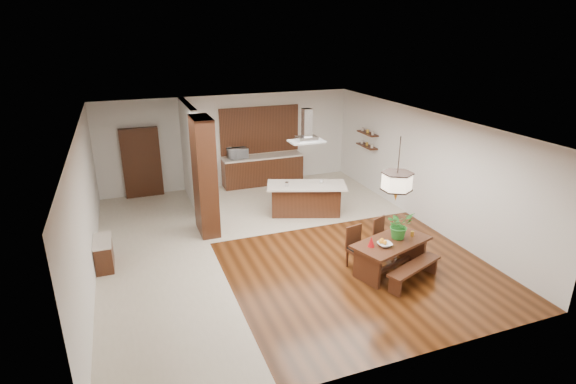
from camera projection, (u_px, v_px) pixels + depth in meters
name	position (u px, v px, depth m)	size (l,w,h in m)	color
room_shell	(275.00, 160.00, 10.02)	(9.00, 9.04, 2.92)	#371A0A
tile_hallway	(158.00, 262.00, 9.82)	(2.50, 9.00, 0.01)	beige
tile_kitchen	(288.00, 200.00, 13.33)	(5.50, 4.00, 0.01)	beige
soffit_band	(275.00, 123.00, 9.73)	(8.00, 9.00, 0.02)	#36190D
partition_pier	(205.00, 177.00, 10.82)	(0.45, 1.00, 2.90)	black
partition_stub	(191.00, 155.00, 12.66)	(0.18, 2.40, 2.90)	silver
hallway_console	(104.00, 254.00, 9.54)	(0.37, 0.88, 0.63)	black
hallway_doorway	(142.00, 163.00, 13.34)	(1.10, 0.20, 2.10)	black
rear_counter	(263.00, 170.00, 14.58)	(2.60, 0.62, 0.95)	black
kitchen_window	(260.00, 130.00, 14.37)	(2.60, 0.08, 1.50)	brown
shelf_lower	(367.00, 146.00, 13.81)	(0.26, 0.90, 0.04)	black
shelf_upper	(368.00, 133.00, 13.67)	(0.26, 0.90, 0.04)	black
dining_table	(391.00, 249.00, 9.30)	(1.85, 1.32, 0.70)	black
dining_bench	(414.00, 274.00, 8.97)	(1.43, 0.31, 0.40)	black
dining_chair_left	(359.00, 248.00, 9.45)	(0.41, 0.41, 0.92)	black
dining_chair_right	(385.00, 238.00, 9.95)	(0.39, 0.39, 0.89)	black
pendant_lantern	(398.00, 169.00, 8.71)	(0.64, 0.64, 1.31)	beige
foliage_plant	(399.00, 225.00, 9.28)	(0.53, 0.46, 0.59)	#267326
fruit_bowl	(385.00, 245.00, 9.02)	(0.28, 0.28, 0.07)	beige
napkin_cone	(371.00, 242.00, 8.98)	(0.14, 0.14, 0.22)	#B60D12
gold_ornament	(412.00, 234.00, 9.45)	(0.07, 0.07, 0.11)	gold
kitchen_island	(306.00, 199.00, 12.23)	(2.29, 1.58, 0.87)	black
range_hood	(307.00, 125.00, 11.53)	(0.90, 0.55, 0.87)	silver
island_cup	(321.00, 182.00, 12.14)	(0.11, 0.11, 0.09)	white
microwave	(238.00, 153.00, 14.11)	(0.59, 0.40, 0.33)	silver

